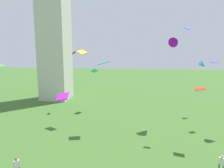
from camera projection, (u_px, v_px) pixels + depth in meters
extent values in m
cylinder|color=#51754C|center=(219.00, 168.00, 18.48)|extent=(0.15, 0.15, 0.80)
cube|color=silver|center=(222.00, 161.00, 18.23)|extent=(0.50, 0.46, 0.63)
sphere|color=#D8AD84|center=(222.00, 157.00, 18.16)|extent=(0.23, 0.23, 0.23)
cube|color=silver|center=(17.00, 164.00, 17.67)|extent=(0.49, 0.52, 0.67)
sphere|color=brown|center=(16.00, 159.00, 17.60)|extent=(0.25, 0.25, 0.25)
cube|color=#CA1C85|center=(74.00, 53.00, 37.14)|extent=(0.89, 1.26, 0.70)
cone|color=#9C0AB9|center=(176.00, 41.00, 29.37)|extent=(2.35, 2.66, 1.84)
cube|color=#28CFB1|center=(95.00, 71.00, 37.07)|extent=(1.21, 1.43, 0.93)
cube|color=red|center=(200.00, 89.00, 22.53)|extent=(1.30, 1.04, 0.42)
cube|color=gold|center=(82.00, 52.00, 30.28)|extent=(1.92, 1.77, 0.82)
cone|color=#30A6EA|center=(203.00, 65.00, 34.52)|extent=(1.66, 1.26, 1.38)
cube|color=#2AB1B3|center=(104.00, 63.00, 27.01)|extent=(1.86, 1.59, 0.58)
cube|color=#181EDA|center=(187.00, 28.00, 25.18)|extent=(0.95, 0.76, 0.47)
cube|color=#9C21EB|center=(214.00, 62.00, 28.83)|extent=(1.05, 0.94, 0.22)
cube|color=#A91AE1|center=(63.00, 97.00, 18.86)|extent=(1.33, 1.62, 0.56)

